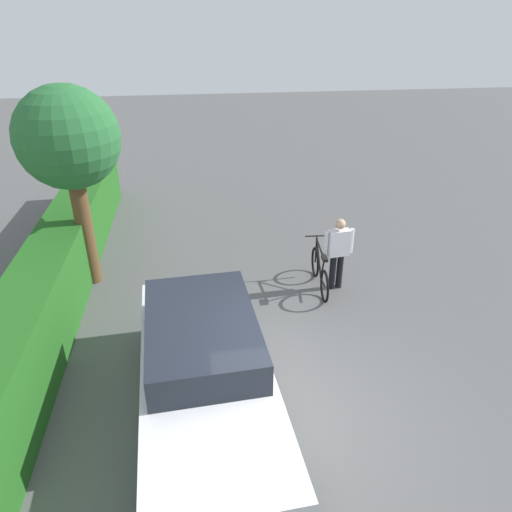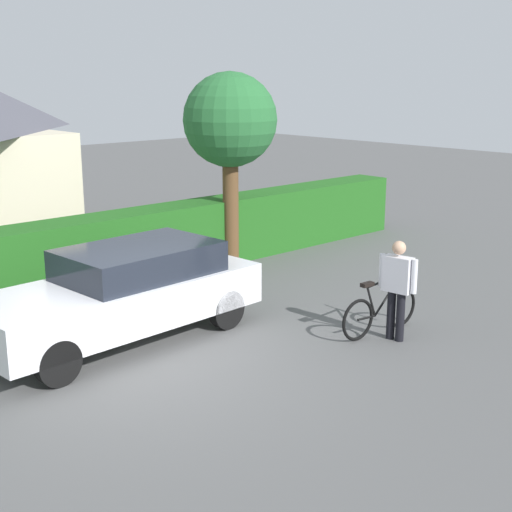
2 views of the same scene
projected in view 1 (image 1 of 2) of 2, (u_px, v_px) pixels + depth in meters
The scene contains 5 objects.
ground_plane at pixel (304, 421), 6.58m from camera, with size 60.00×60.00×0.00m, color #555555.
parked_car_near at pixel (205, 370), 6.42m from camera, with size 4.55×1.96×1.43m.
bicycle at pixel (320, 272), 9.62m from camera, with size 1.67×0.50×0.97m.
person_rider at pixel (338, 249), 9.37m from camera, with size 0.25×0.64×1.56m.
tree_kerbside at pixel (68, 141), 8.65m from camera, with size 1.93×1.93×4.04m.
Camera 1 is at (-4.58, 1.36, 5.14)m, focal length 32.61 mm.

